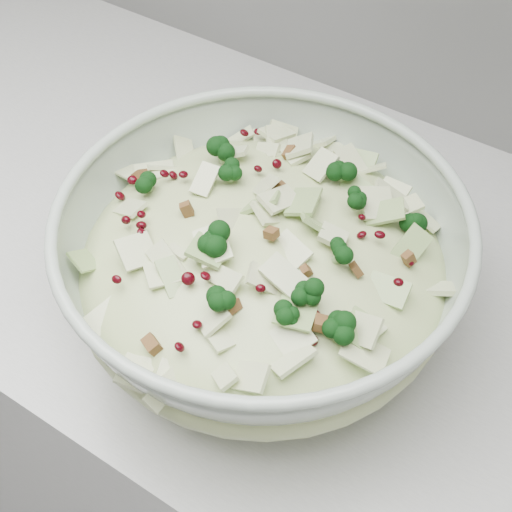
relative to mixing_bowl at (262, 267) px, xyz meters
The scene contains 2 objects.
mixing_bowl is the anchor object (origin of this frame).
salad 0.02m from the mixing_bowl, 104.04° to the right, with size 0.44×0.44×0.15m.
Camera 1 is at (-0.04, 1.25, 1.47)m, focal length 50.00 mm.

